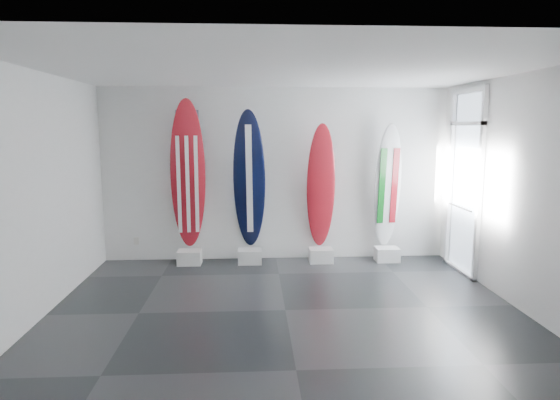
{
  "coord_description": "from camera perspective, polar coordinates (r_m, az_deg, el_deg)",
  "views": [
    {
      "loc": [
        -0.4,
        -5.85,
        2.32
      ],
      "look_at": [
        0.01,
        1.4,
        1.22
      ],
      "focal_mm": 30.79,
      "sensor_mm": 36.0,
      "label": 1
    }
  ],
  "objects": [
    {
      "name": "surfboard_italy",
      "position": [
        8.52,
        12.67,
        1.63
      ],
      "size": [
        0.52,
        0.31,
        2.15
      ],
      "primitive_type": "ellipsoid",
      "rotation": [
        0.08,
        0.0,
        0.15
      ],
      "color": "white",
      "rests_on": "display_block_italy"
    },
    {
      "name": "surfboard_usa",
      "position": [
        8.24,
        -10.87,
        2.86
      ],
      "size": [
        0.64,
        0.57,
        2.56
      ],
      "primitive_type": "ellipsoid",
      "rotation": [
        0.16,
        0.0,
        0.13
      ],
      "color": "maroon",
      "rests_on": "display_block_usa"
    },
    {
      "name": "balcony",
      "position": [
        8.95,
        28.6,
        -4.16
      ],
      "size": [
        2.8,
        2.2,
        1.2
      ],
      "primitive_type": null,
      "color": "slate",
      "rests_on": "ground"
    },
    {
      "name": "wall_front",
      "position": [
        3.47,
        3.49,
        -5.01
      ],
      "size": [
        6.0,
        0.0,
        6.0
      ],
      "primitive_type": "plane",
      "rotation": [
        -1.57,
        0.0,
        0.0
      ],
      "color": "white",
      "rests_on": "ground"
    },
    {
      "name": "wall_outlet",
      "position": [
        8.8,
        -16.68,
        -4.67
      ],
      "size": [
        0.09,
        0.02,
        0.13
      ],
      "primitive_type": "cube",
      "color": "silver",
      "rests_on": "wall_back"
    },
    {
      "name": "wall_left",
      "position": [
        6.45,
        -26.97,
        0.4
      ],
      "size": [
        0.0,
        5.0,
        5.0
      ],
      "primitive_type": "plane",
      "rotation": [
        1.57,
        0.0,
        1.57
      ],
      "color": "white",
      "rests_on": "ground"
    },
    {
      "name": "display_block_italy",
      "position": [
        8.64,
        12.59,
        -6.32
      ],
      "size": [
        0.4,
        0.3,
        0.24
      ],
      "primitive_type": "cube",
      "color": "white",
      "rests_on": "floor"
    },
    {
      "name": "display_block_navy",
      "position": [
        8.32,
        -3.59,
        -6.71
      ],
      "size": [
        0.4,
        0.3,
        0.24
      ],
      "primitive_type": "cube",
      "color": "white",
      "rests_on": "floor"
    },
    {
      "name": "ceiling",
      "position": [
        5.9,
        0.69,
        15.26
      ],
      "size": [
        6.0,
        6.0,
        0.0
      ],
      "primitive_type": "plane",
      "rotation": [
        3.14,
        0.0,
        0.0
      ],
      "color": "white",
      "rests_on": "wall_back"
    },
    {
      "name": "wall_back",
      "position": [
        8.4,
        -0.5,
        3.03
      ],
      "size": [
        6.0,
        0.0,
        6.0
      ],
      "primitive_type": "plane",
      "rotation": [
        1.57,
        0.0,
        0.0
      ],
      "color": "white",
      "rests_on": "ground"
    },
    {
      "name": "display_block_swiss",
      "position": [
        8.41,
        4.87,
        -6.57
      ],
      "size": [
        0.4,
        0.3,
        0.24
      ],
      "primitive_type": "cube",
      "color": "white",
      "rests_on": "floor"
    },
    {
      "name": "surfboard_navy",
      "position": [
        8.18,
        -3.67,
        2.35
      ],
      "size": [
        0.57,
        0.53,
        2.39
      ],
      "primitive_type": "ellipsoid",
      "rotation": [
        0.17,
        0.0,
        -0.06
      ],
      "color": "black",
      "rests_on": "display_block_navy"
    },
    {
      "name": "surfboard_swiss",
      "position": [
        8.27,
        4.88,
        1.62
      ],
      "size": [
        0.5,
        0.35,
        2.16
      ],
      "primitive_type": "ellipsoid",
      "rotation": [
        0.12,
        0.0,
        -0.03
      ],
      "color": "maroon",
      "rests_on": "display_block_swiss"
    },
    {
      "name": "display_block_usa",
      "position": [
        8.4,
        -10.69,
        -6.71
      ],
      "size": [
        0.4,
        0.3,
        0.24
      ],
      "primitive_type": "cube",
      "color": "white",
      "rests_on": "floor"
    },
    {
      "name": "glass_door",
      "position": [
        8.18,
        21.12,
        1.77
      ],
      "size": [
        0.12,
        1.16,
        2.85
      ],
      "primitive_type": null,
      "color": "white",
      "rests_on": "floor"
    },
    {
      "name": "floor",
      "position": [
        6.3,
        0.64,
        -12.95
      ],
      "size": [
        6.0,
        6.0,
        0.0
      ],
      "primitive_type": "plane",
      "color": "black",
      "rests_on": "ground"
    },
    {
      "name": "wall_right",
      "position": [
        6.82,
        26.72,
        0.81
      ],
      "size": [
        0.0,
        5.0,
        5.0
      ],
      "primitive_type": "plane",
      "rotation": [
        1.57,
        0.0,
        -1.57
      ],
      "color": "white",
      "rests_on": "ground"
    }
  ]
}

